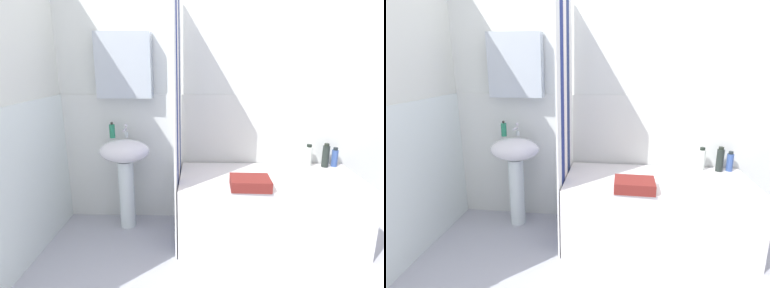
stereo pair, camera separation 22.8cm
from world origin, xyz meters
The scene contains 10 objects.
wall_back_tiled centered at (-0.06, 1.26, 1.14)m, with size 3.60×0.18×2.40m.
sink centered at (-0.93, 1.03, 0.61)m, with size 0.44×0.34×0.83m.
faucet centered at (-0.93, 1.11, 0.89)m, with size 0.03×0.12×0.12m.
soap_dispenser centered at (-1.05, 1.11, 0.89)m, with size 0.05×0.05×0.14m.
bathtub centered at (0.32, 0.87, 0.28)m, with size 1.48×0.71×0.56m, color white.
shower_curtain centered at (-0.44, 0.87, 1.00)m, with size 0.01×0.71×2.00m.
lotion_bottle centered at (0.96, 1.15, 0.65)m, with size 0.06×0.06×0.18m.
body_wash_bottle centered at (0.87, 1.13, 0.67)m, with size 0.06×0.06×0.22m.
shampoo_bottle centered at (0.72, 1.14, 0.66)m, with size 0.06×0.06×0.21m.
towel_folded centered at (0.12, 0.61, 0.60)m, with size 0.30×0.23×0.08m, color maroon.
Camera 1 is at (-0.26, -1.59, 1.48)m, focal length 29.14 mm.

